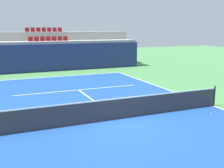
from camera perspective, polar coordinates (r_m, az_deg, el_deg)
name	(u,v)px	position (r m, az deg, el deg)	size (l,w,h in m)	color
ground_plane	(119,119)	(12.49, 1.39, -7.29)	(80.00, 80.00, 0.00)	#4C8C4C
court_surface	(119,119)	(12.49, 1.39, -7.27)	(11.00, 24.00, 0.01)	#1E4C99
baseline_far	(60,76)	(23.58, -10.69, 1.54)	(11.00, 0.10, 0.00)	white
sideline_right	(213,106)	(15.46, 20.17, -4.25)	(0.10, 24.00, 0.00)	white
service_line_far	(79,90)	(18.29, -6.92, -1.22)	(8.26, 0.10, 0.00)	white
centre_service_line	(95,102)	(15.33, -3.56, -3.68)	(0.10, 6.40, 0.00)	white
back_wall	(52,58)	(26.48, -12.29, 5.33)	(17.82, 0.30, 2.55)	navy
stands_tier_lower	(49,55)	(27.79, -12.83, 5.82)	(17.82, 2.40, 2.78)	#9E9E99
stands_tier_upper	(45,49)	(30.11, -13.70, 7.02)	(17.82, 2.40, 3.62)	#9E9E99
seating_row_lower	(49,40)	(27.78, -13.01, 8.95)	(3.81, 0.44, 0.44)	maroon
seating_row_upper	(44,31)	(30.12, -13.91, 10.70)	(3.81, 0.44, 0.44)	maroon
tennis_net	(119,108)	(12.34, 1.40, -5.06)	(11.08, 0.08, 1.07)	black
tennis_ball_2	(211,114)	(13.93, 19.87, -5.81)	(0.07, 0.07, 0.07)	#CCE033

